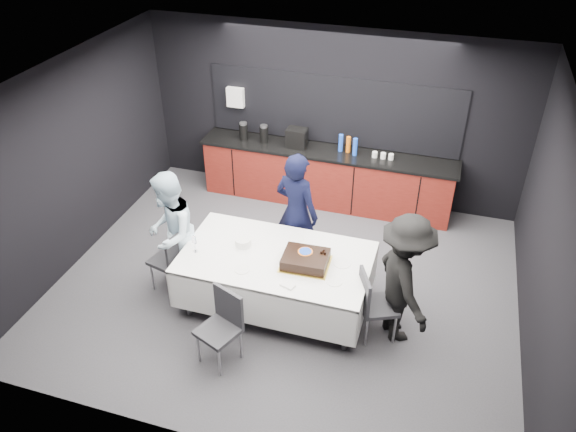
# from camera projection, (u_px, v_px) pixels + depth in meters

# --- Properties ---
(ground) EXTENTS (6.00, 6.00, 0.00)m
(ground) POSITION_uv_depth(u_px,v_px,m) (286.00, 284.00, 7.60)
(ground) COLOR #414146
(ground) RESTS_ON ground
(room_shell) EXTENTS (6.04, 5.04, 2.82)m
(room_shell) POSITION_uv_depth(u_px,v_px,m) (285.00, 163.00, 6.56)
(room_shell) COLOR white
(room_shell) RESTS_ON ground
(kitchenette) EXTENTS (4.10, 0.64, 2.05)m
(kitchenette) POSITION_uv_depth(u_px,v_px,m) (325.00, 172.00, 9.06)
(kitchenette) COLOR #5E140E
(kitchenette) RESTS_ON ground
(party_table) EXTENTS (2.32, 1.32, 0.78)m
(party_table) POSITION_uv_depth(u_px,v_px,m) (276.00, 265.00, 6.93)
(party_table) COLOR #99999E
(party_table) RESTS_ON ground
(cake_assembly) EXTENTS (0.60, 0.49, 0.18)m
(cake_assembly) POSITION_uv_depth(u_px,v_px,m) (306.00, 260.00, 6.68)
(cake_assembly) COLOR gold
(cake_assembly) RESTS_ON party_table
(plate_stack) EXTENTS (0.20, 0.20, 0.10)m
(plate_stack) POSITION_uv_depth(u_px,v_px,m) (243.00, 242.00, 7.00)
(plate_stack) COLOR white
(plate_stack) RESTS_ON party_table
(loose_plate_near) EXTENTS (0.19, 0.19, 0.01)m
(loose_plate_near) POSITION_uv_depth(u_px,v_px,m) (242.00, 269.00, 6.63)
(loose_plate_near) COLOR white
(loose_plate_near) RESTS_ON party_table
(loose_plate_right_a) EXTENTS (0.21, 0.21, 0.01)m
(loose_plate_right_a) POSITION_uv_depth(u_px,v_px,m) (342.00, 263.00, 6.73)
(loose_plate_right_a) COLOR white
(loose_plate_right_a) RESTS_ON party_table
(loose_plate_right_b) EXTENTS (0.19, 0.19, 0.01)m
(loose_plate_right_b) POSITION_uv_depth(u_px,v_px,m) (334.00, 281.00, 6.45)
(loose_plate_right_b) COLOR white
(loose_plate_right_b) RESTS_ON party_table
(loose_plate_far) EXTENTS (0.20, 0.20, 0.01)m
(loose_plate_far) POSITION_uv_depth(u_px,v_px,m) (296.00, 237.00, 7.16)
(loose_plate_far) COLOR white
(loose_plate_far) RESTS_ON party_table
(fork_pile) EXTENTS (0.18, 0.15, 0.02)m
(fork_pile) POSITION_uv_depth(u_px,v_px,m) (288.00, 285.00, 6.38)
(fork_pile) COLOR white
(fork_pile) RESTS_ON party_table
(champagne_flute) EXTENTS (0.06, 0.06, 0.22)m
(champagne_flute) POSITION_uv_depth(u_px,v_px,m) (194.00, 241.00, 6.84)
(champagne_flute) COLOR white
(champagne_flute) RESTS_ON party_table
(chair_left) EXTENTS (0.51, 0.51, 0.92)m
(chair_left) POSITION_uv_depth(u_px,v_px,m) (173.00, 257.00, 7.24)
(chair_left) COLOR #2C2C31
(chair_left) RESTS_ON ground
(chair_right) EXTENTS (0.56, 0.56, 0.92)m
(chair_right) POSITION_uv_depth(u_px,v_px,m) (372.00, 301.00, 6.54)
(chair_right) COLOR #2C2C31
(chair_right) RESTS_ON ground
(chair_near) EXTENTS (0.55, 0.55, 0.92)m
(chair_near) POSITION_uv_depth(u_px,v_px,m) (223.00, 322.00, 6.26)
(chair_near) COLOR #2C2C31
(chair_near) RESTS_ON ground
(person_center) EXTENTS (0.74, 0.60, 1.76)m
(person_center) POSITION_uv_depth(u_px,v_px,m) (297.00, 213.00, 7.46)
(person_center) COLOR black
(person_center) RESTS_ON ground
(person_left) EXTENTS (0.82, 0.95, 1.68)m
(person_left) POSITION_uv_depth(u_px,v_px,m) (170.00, 233.00, 7.14)
(person_left) COLOR silver
(person_left) RESTS_ON ground
(person_right) EXTENTS (1.08, 1.25, 1.68)m
(person_right) POSITION_uv_depth(u_px,v_px,m) (404.00, 280.00, 6.39)
(person_right) COLOR black
(person_right) RESTS_ON ground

